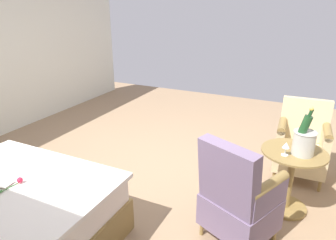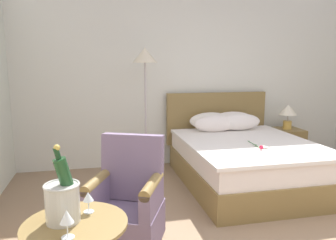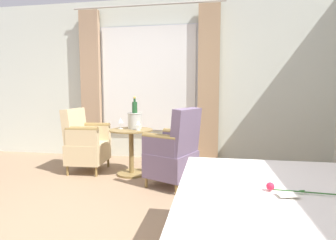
# 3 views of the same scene
# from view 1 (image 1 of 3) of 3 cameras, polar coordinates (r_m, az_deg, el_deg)

# --- Properties ---
(ground_plane) EXTENTS (7.78, 7.78, 0.00)m
(ground_plane) POSITION_cam_1_polar(r_m,az_deg,el_deg) (3.90, -4.29, -9.97)
(ground_plane) COLOR #937659
(side_table_round) EXTENTS (0.63, 0.63, 0.67)m
(side_table_round) POSITION_cam_1_polar(r_m,az_deg,el_deg) (3.32, 22.25, -9.92)
(side_table_round) COLOR olive
(side_table_round) RESTS_ON ground
(champagne_bucket) EXTENTS (0.21, 0.21, 0.48)m
(champagne_bucket) POSITION_cam_1_polar(r_m,az_deg,el_deg) (3.09, 24.48, -3.50)
(champagne_bucket) COLOR #B8B8AF
(champagne_bucket) RESTS_ON side_table_round
(wine_glass_near_bucket) EXTENTS (0.08, 0.08, 0.16)m
(wine_glass_near_bucket) POSITION_cam_1_polar(r_m,az_deg,el_deg) (3.30, 23.93, -2.55)
(wine_glass_near_bucket) COLOR white
(wine_glass_near_bucket) RESTS_ON side_table_round
(wine_glass_near_edge) EXTENTS (0.07, 0.07, 0.13)m
(wine_glass_near_edge) POSITION_cam_1_polar(r_m,az_deg,el_deg) (3.03, 21.56, -4.64)
(wine_glass_near_edge) COLOR white
(wine_glass_near_edge) RESTS_ON side_table_round
(armchair_by_window) EXTENTS (0.72, 0.73, 1.01)m
(armchair_by_window) POSITION_cam_1_polar(r_m,az_deg,el_deg) (2.73, 13.15, -14.45)
(armchair_by_window) COLOR olive
(armchair_by_window) RESTS_ON ground
(armchair_facing_bed) EXTENTS (0.60, 0.57, 0.96)m
(armchair_facing_bed) POSITION_cam_1_polar(r_m,az_deg,el_deg) (3.96, 24.05, -4.20)
(armchair_facing_bed) COLOR olive
(armchair_facing_bed) RESTS_ON ground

